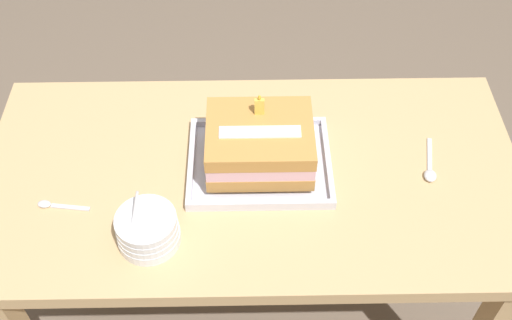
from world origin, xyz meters
The scene contains 7 objects.
ground_plane centered at (0.00, 0.00, 0.00)m, with size 8.00×8.00×0.00m, color #6B5B4C.
dining_table centered at (0.00, 0.00, 0.58)m, with size 1.22×0.62×0.69m.
foil_tray centered at (0.02, 0.02, 0.69)m, with size 0.32×0.26×0.02m.
birthday_cake centered at (0.02, 0.02, 0.76)m, with size 0.23×0.19×0.15m.
bowl_stack centered at (-0.21, -0.18, 0.72)m, with size 0.13×0.13×0.12m.
serving_spoon_near_tray centered at (0.40, -0.01, 0.69)m, with size 0.04×0.14×0.01m.
serving_spoon_by_bowls centered at (-0.43, -0.09, 0.69)m, with size 0.12×0.03×0.01m.
Camera 1 is at (-0.01, -0.89, 1.75)m, focal length 43.14 mm.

